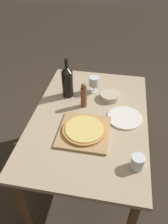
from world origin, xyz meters
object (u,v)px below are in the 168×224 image
object	(u,v)px
wine_glass	(94,82)
small_bowl	(110,96)
wine_bottle	(67,81)
pepper_mill	(84,96)
pizza	(84,129)

from	to	relation	value
wine_glass	small_bowl	distance (m)	0.18
wine_bottle	pepper_mill	size ratio (longest dim) A/B	1.61
wine_glass	small_bowl	bearing A→B (deg)	-29.83
wine_bottle	wine_glass	distance (m)	0.23
pizza	small_bowl	size ratio (longest dim) A/B	1.93
wine_bottle	pepper_mill	distance (m)	0.20
pepper_mill	pizza	bearing A→B (deg)	-78.94
pizza	pepper_mill	world-z (taller)	pepper_mill
pizza	pepper_mill	distance (m)	0.30
pizza	wine_glass	bearing A→B (deg)	90.81
pepper_mill	wine_glass	bearing A→B (deg)	76.92
wine_bottle	wine_glass	size ratio (longest dim) A/B	2.39
wine_glass	small_bowl	size ratio (longest dim) A/B	0.90
wine_bottle	small_bowl	bearing A→B (deg)	2.63
pizza	wine_bottle	size ratio (longest dim) A/B	0.90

